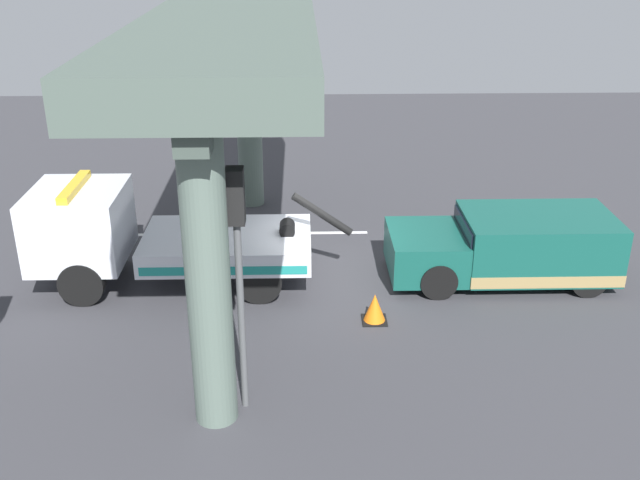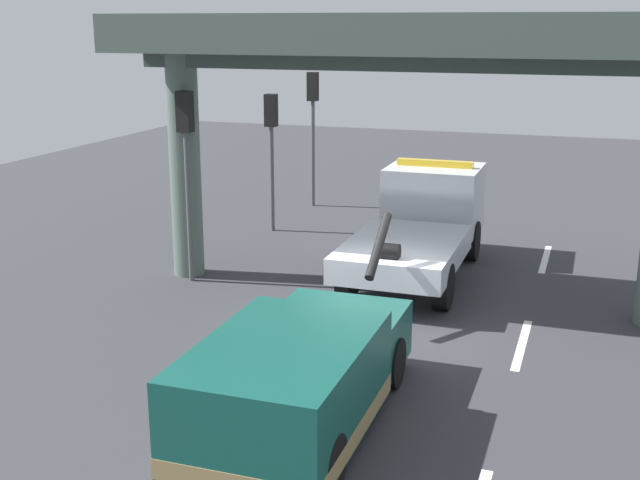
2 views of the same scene
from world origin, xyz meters
TOP-DOWN VIEW (x-y plane):
  - ground_plane at (0.00, 0.00)m, footprint 60.00×40.00m
  - lane_stripe_mid at (0.00, -2.82)m, footprint 2.60×0.16m
  - lane_stripe_east at (6.00, -2.82)m, footprint 2.60×0.16m
  - tow_truck_white at (4.13, 0.00)m, footprint 7.25×2.43m
  - towed_van_green at (-4.42, -0.00)m, footprint 5.20×2.23m
  - overpass_structure at (1.97, 0.00)m, footprint 3.60×12.32m
  - traffic_light_near at (1.52, 4.86)m, footprint 0.39×0.32m
  - traffic_light_far at (6.52, 4.86)m, footprint 0.39×0.32m
  - traffic_light_mid at (10.02, 4.86)m, footprint 0.39×0.32m
  - traffic_cone_orange at (-1.04, 1.98)m, footprint 0.53×0.53m

SIDE VIEW (x-z plane):
  - ground_plane at x=0.00m, z-range -0.10..0.00m
  - lane_stripe_mid at x=0.00m, z-range 0.00..0.01m
  - lane_stripe_east at x=6.00m, z-range 0.00..0.01m
  - traffic_cone_orange at x=-1.04m, z-range -0.02..0.62m
  - towed_van_green at x=-4.42m, z-range -0.01..1.57m
  - tow_truck_white at x=4.13m, z-range -0.03..2.43m
  - traffic_light_far at x=6.52m, z-range 0.90..4.80m
  - traffic_light_mid at x=10.02m, z-range 0.98..5.29m
  - traffic_light_near at x=1.52m, z-range 1.00..5.36m
  - overpass_structure at x=1.97m, z-range 2.19..8.19m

